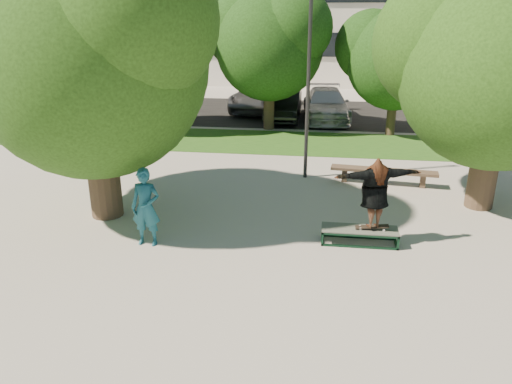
# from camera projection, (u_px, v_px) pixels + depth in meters

# --- Properties ---
(ground) EXTENTS (120.00, 120.00, 0.00)m
(ground) POSITION_uv_depth(u_px,v_px,m) (255.00, 239.00, 12.17)
(ground) COLOR #A09993
(ground) RESTS_ON ground
(grass_strip) EXTENTS (30.00, 4.00, 0.02)m
(grass_strip) POSITION_uv_depth(u_px,v_px,m) (310.00, 143.00, 20.88)
(grass_strip) COLOR #1F4C15
(grass_strip) RESTS_ON ground
(asphalt_strip) EXTENTS (40.00, 8.00, 0.01)m
(asphalt_strip) POSITION_uv_depth(u_px,v_px,m) (295.00, 113.00, 27.06)
(asphalt_strip) COLOR black
(asphalt_strip) RESTS_ON ground
(tree_left) EXTENTS (6.96, 5.95, 7.12)m
(tree_left) POSITION_uv_depth(u_px,v_px,m) (88.00, 47.00, 12.21)
(tree_left) COLOR #38281E
(tree_left) RESTS_ON ground
(tree_right) EXTENTS (6.24, 5.33, 6.51)m
(tree_right) POSITION_uv_depth(u_px,v_px,m) (498.00, 58.00, 12.89)
(tree_right) COLOR #38281E
(tree_right) RESTS_ON ground
(bg_tree_left) EXTENTS (5.28, 4.51, 5.77)m
(bg_tree_left) POSITION_uv_depth(u_px,v_px,m) (142.00, 47.00, 22.02)
(bg_tree_left) COLOR #38281E
(bg_tree_left) RESTS_ON ground
(bg_tree_mid) EXTENTS (5.76, 4.92, 6.24)m
(bg_tree_mid) POSITION_uv_depth(u_px,v_px,m) (268.00, 40.00, 22.16)
(bg_tree_mid) COLOR #38281E
(bg_tree_mid) RESTS_ON ground
(bg_tree_right) EXTENTS (5.04, 4.31, 5.43)m
(bg_tree_right) POSITION_uv_depth(u_px,v_px,m) (395.00, 54.00, 21.17)
(bg_tree_right) COLOR #38281E
(bg_tree_right) RESTS_ON ground
(lamppost) EXTENTS (0.25, 0.15, 6.11)m
(lamppost) POSITION_uv_depth(u_px,v_px,m) (308.00, 82.00, 15.61)
(lamppost) COLOR #2D2D30
(lamppost) RESTS_ON ground
(grind_box) EXTENTS (1.80, 0.60, 0.38)m
(grind_box) POSITION_uv_depth(u_px,v_px,m) (359.00, 236.00, 11.93)
(grind_box) COLOR black
(grind_box) RESTS_ON ground
(skater_rig) EXTENTS (2.15, 1.19, 1.77)m
(skater_rig) POSITION_uv_depth(u_px,v_px,m) (375.00, 193.00, 11.52)
(skater_rig) COLOR white
(skater_rig) RESTS_ON grind_box
(bystander) EXTENTS (0.69, 0.46, 1.88)m
(bystander) POSITION_uv_depth(u_px,v_px,m) (146.00, 207.00, 11.64)
(bystander) COLOR #1B5767
(bystander) RESTS_ON ground
(bench) EXTENTS (3.35, 0.82, 0.51)m
(bench) POSITION_uv_depth(u_px,v_px,m) (384.00, 172.00, 15.86)
(bench) COLOR #4F3E2F
(bench) RESTS_ON ground
(car_silver_a) EXTENTS (2.12, 4.06, 1.32)m
(car_silver_a) POSITION_uv_depth(u_px,v_px,m) (147.00, 106.00, 25.44)
(car_silver_a) COLOR #BBBAC0
(car_silver_a) RESTS_ON asphalt_strip
(car_dark) EXTENTS (1.64, 4.66, 1.53)m
(car_dark) POSITION_uv_depth(u_px,v_px,m) (284.00, 104.00, 25.25)
(car_dark) COLOR black
(car_dark) RESTS_ON asphalt_strip
(car_grey) EXTENTS (3.10, 5.87, 1.57)m
(car_grey) POSITION_uv_depth(u_px,v_px,m) (260.00, 96.00, 27.50)
(car_grey) COLOR #5C5D62
(car_grey) RESTS_ON asphalt_strip
(car_silver_b) EXTENTS (2.57, 5.44, 1.53)m
(car_silver_b) POSITION_uv_depth(u_px,v_px,m) (326.00, 104.00, 25.17)
(car_silver_b) COLOR #B8B9BD
(car_silver_b) RESTS_ON asphalt_strip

